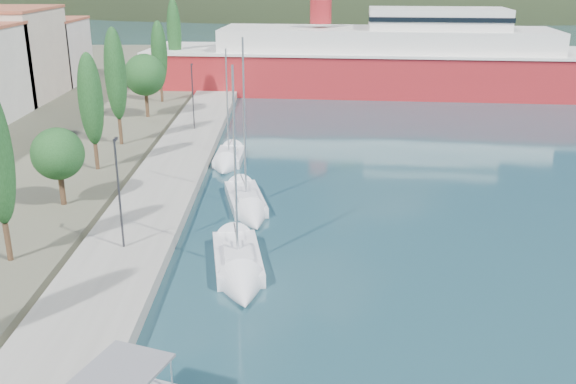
{
  "coord_description": "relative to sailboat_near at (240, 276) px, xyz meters",
  "views": [
    {
      "loc": [
        0.14,
        -19.51,
        15.28
      ],
      "look_at": [
        0.0,
        14.0,
        3.5
      ],
      "focal_mm": 40.0,
      "sensor_mm": 36.0,
      "label": 1
    }
  ],
  "objects": [
    {
      "name": "sailboat_far",
      "position": [
        -2.58,
        20.14,
        -0.03
      ],
      "size": [
        2.44,
        6.95,
        10.11
      ],
      "color": "silver",
      "rests_on": "ground"
    },
    {
      "name": "ground",
      "position": [
        2.44,
        109.94,
        -0.32
      ],
      "size": [
        1400.0,
        1400.0,
        0.0
      ],
      "primitive_type": "plane",
      "color": "#1F424C"
    },
    {
      "name": "ferry",
      "position": [
        14.93,
        53.34,
        3.35
      ],
      "size": [
        61.71,
        18.8,
        12.06
      ],
      "color": "maroon",
      "rests_on": "ground"
    },
    {
      "name": "sailboat_near",
      "position": [
        0.0,
        0.0,
        0.0
      ],
      "size": [
        3.64,
        8.48,
        11.79
      ],
      "color": "silver",
      "rests_on": "ground"
    },
    {
      "name": "lamp_posts",
      "position": [
        -6.56,
        4.91,
        3.77
      ],
      "size": [
        0.15,
        47.92,
        6.06
      ],
      "color": "#2D2D33",
      "rests_on": "quay"
    },
    {
      "name": "quay",
      "position": [
        -6.56,
        15.94,
        0.08
      ],
      "size": [
        5.0,
        88.0,
        0.8
      ],
      "primitive_type": "cube",
      "color": "gray",
      "rests_on": "ground"
    },
    {
      "name": "sailboat_mid",
      "position": [
        -0.09,
        9.51,
        -0.02
      ],
      "size": [
        3.83,
        8.63,
        12.03
      ],
      "color": "silver",
      "rests_on": "ground"
    },
    {
      "name": "tree_row",
      "position": [
        -12.18,
        24.18,
        5.46
      ],
      "size": [
        4.19,
        63.89,
        10.93
      ],
      "color": "#47301E",
      "rests_on": "land_strip"
    }
  ]
}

